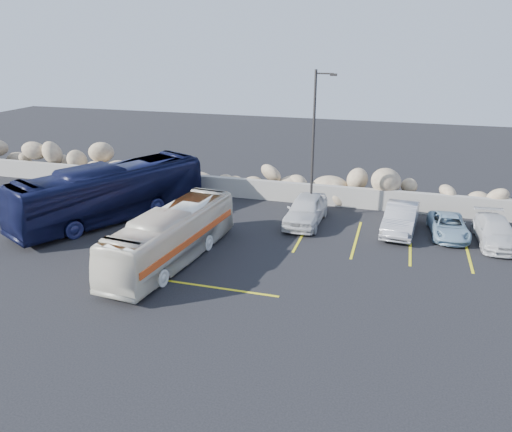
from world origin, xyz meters
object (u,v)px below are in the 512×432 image
(tour_coach, at_px, (111,192))
(car_a, at_px, (306,210))
(car_b, at_px, (401,218))
(lamppost, at_px, (314,142))
(car_d, at_px, (448,226))
(car_c, at_px, (495,232))
(vintage_bus, at_px, (172,236))

(tour_coach, relative_size, car_a, 2.44)
(car_a, distance_m, car_b, 4.93)
(lamppost, distance_m, car_d, 8.11)
(car_c, height_order, car_d, car_c)
(car_a, height_order, car_b, car_a)
(lamppost, height_order, car_b, lamppost)
(car_c, bearing_deg, car_b, 172.84)
(lamppost, height_order, car_d, lamppost)
(vintage_bus, height_order, car_c, vintage_bus)
(lamppost, relative_size, car_d, 2.12)
(lamppost, relative_size, vintage_bus, 0.92)
(lamppost, relative_size, car_b, 1.82)
(car_a, height_order, car_c, car_a)
(lamppost, distance_m, tour_coach, 11.40)
(vintage_bus, distance_m, car_c, 15.59)
(lamppost, relative_size, car_c, 1.91)
(tour_coach, xyz_separation_m, car_d, (17.70, 2.60, -1.01))
(lamppost, xyz_separation_m, car_d, (7.15, -0.72, -3.77))
(car_b, bearing_deg, tour_coach, -165.47)
(vintage_bus, relative_size, tour_coach, 0.79)
(tour_coach, relative_size, car_b, 2.51)
(tour_coach, relative_size, car_c, 2.63)
(vintage_bus, bearing_deg, tour_coach, 149.67)
(car_b, bearing_deg, car_c, 1.34)
(car_a, distance_m, car_c, 9.41)
(lamppost, relative_size, tour_coach, 0.73)
(tour_coach, bearing_deg, car_a, 39.42)
(lamppost, height_order, tour_coach, lamppost)
(car_c, bearing_deg, tour_coach, -176.92)
(lamppost, relative_size, car_a, 1.77)
(vintage_bus, relative_size, car_b, 1.97)
(vintage_bus, xyz_separation_m, car_a, (4.83, 6.47, -0.44))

